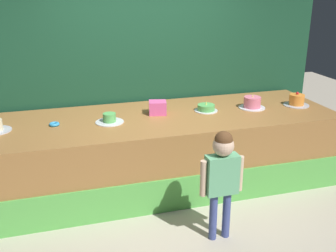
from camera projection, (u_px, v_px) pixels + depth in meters
ground_plane at (176, 210)px, 4.49m from camera, size 12.00×12.00×0.00m
stage_platform at (160, 150)px, 4.96m from camera, size 4.36×1.40×0.90m
curtain_backdrop at (144, 56)px, 5.33m from camera, size 5.02×0.08×2.99m
child_figure at (222, 171)px, 3.76m from camera, size 0.44×0.20×1.14m
pink_box at (158, 108)px, 4.87m from camera, size 0.24×0.22×0.16m
donut at (54, 124)px, 4.49m from camera, size 0.12×0.12×0.04m
cake_left at (109, 119)px, 4.59m from camera, size 0.33×0.33×0.11m
cake_center at (206, 108)px, 5.00m from camera, size 0.29×0.29×0.13m
cake_right at (252, 103)px, 5.11m from camera, size 0.34×0.34×0.19m
cake_far_right at (297, 100)px, 5.22m from camera, size 0.33×0.33×0.18m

